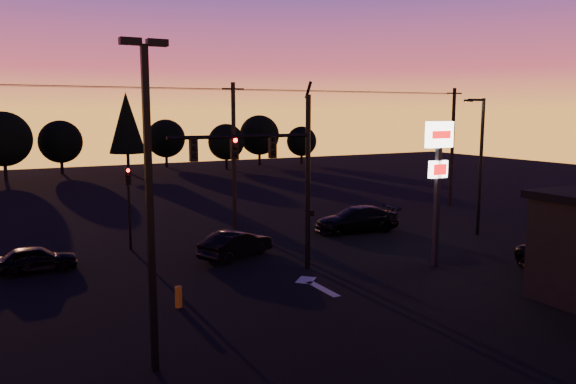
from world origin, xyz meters
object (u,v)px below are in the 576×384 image
(bollard, at_px, (179,297))
(car_left, at_px, (36,259))
(suv_parked, at_px, (569,261))
(parking_lot_light, at_px, (149,186))
(streetlight, at_px, (480,160))
(car_right, at_px, (356,219))
(car_mid, at_px, (236,244))
(secondary_signal, at_px, (129,196))
(traffic_signal_mast, at_px, (277,164))
(pylon_sign, at_px, (438,163))

(bollard, distance_m, car_left, 8.72)
(suv_parked, bearing_deg, parking_lot_light, -168.02)
(streetlight, bearing_deg, car_right, 144.36)
(bollard, height_order, car_right, car_right)
(streetlight, relative_size, bollard, 10.04)
(bollard, bearing_deg, car_left, 119.91)
(suv_parked, bearing_deg, car_mid, 150.49)
(car_left, bearing_deg, streetlight, -98.31)
(secondary_signal, bearing_deg, suv_parked, -40.93)
(suv_parked, bearing_deg, traffic_signal_mast, 160.42)
(secondary_signal, xyz_separation_m, car_mid, (4.33, -4.09, -2.19))
(secondary_signal, bearing_deg, parking_lot_light, -99.79)
(parking_lot_light, xyz_separation_m, car_right, (15.67, 12.62, -4.52))
(car_mid, bearing_deg, bollard, 115.87)
(pylon_sign, height_order, streetlight, streetlight)
(bollard, bearing_deg, traffic_signal_mast, 23.58)
(traffic_signal_mast, height_order, car_left, traffic_signal_mast)
(traffic_signal_mast, height_order, secondary_signal, traffic_signal_mast)
(parking_lot_light, distance_m, pylon_sign, 15.19)
(streetlight, bearing_deg, traffic_signal_mast, -173.86)
(secondary_signal, bearing_deg, bollard, -92.25)
(bollard, bearing_deg, suv_parked, -14.26)
(car_mid, height_order, suv_parked, suv_parked)
(traffic_signal_mast, distance_m, bollard, 7.34)
(streetlight, bearing_deg, suv_parked, -109.03)
(car_left, bearing_deg, pylon_sign, -114.15)
(suv_parked, bearing_deg, streetlight, 81.45)
(bollard, xyz_separation_m, car_left, (-4.35, 7.55, 0.21))
(parking_lot_light, height_order, suv_parked, parking_lot_light)
(secondary_signal, height_order, suv_parked, secondary_signal)
(parking_lot_light, bearing_deg, car_left, 100.33)
(traffic_signal_mast, height_order, streetlight, traffic_signal_mast)
(traffic_signal_mast, bearing_deg, pylon_sign, -19.36)
(car_mid, bearing_deg, secondary_signal, 22.05)
(secondary_signal, distance_m, car_mid, 6.34)
(secondary_signal, distance_m, suv_parked, 21.48)
(parking_lot_light, relative_size, bollard, 11.47)
(streetlight, bearing_deg, pylon_sign, -149.92)
(parking_lot_light, bearing_deg, car_right, 38.85)
(car_right, bearing_deg, streetlight, 63.49)
(car_left, distance_m, car_mid, 9.25)
(parking_lot_light, bearing_deg, bollard, 65.70)
(streetlight, xyz_separation_m, bollard, (-19.29, -3.81, -4.02))
(secondary_signal, relative_size, parking_lot_light, 0.48)
(car_right, bearing_deg, suv_parked, 22.92)
(traffic_signal_mast, distance_m, streetlight, 14.10)
(parking_lot_light, height_order, bollard, parking_lot_light)
(parking_lot_light, height_order, car_left, parking_lot_light)
(pylon_sign, distance_m, car_left, 18.93)
(bollard, xyz_separation_m, suv_parked, (16.53, -4.20, 0.28))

